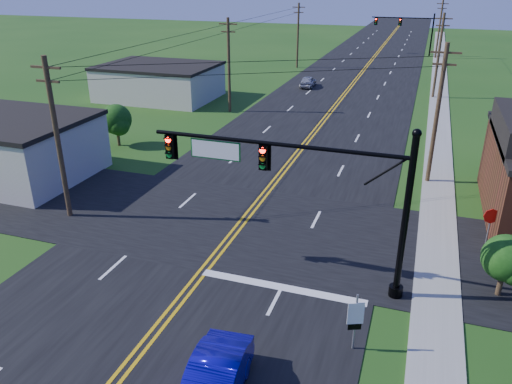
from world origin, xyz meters
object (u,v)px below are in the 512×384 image
(signal_mast_far, at_px, (405,27))
(route_sign, at_px, (355,318))
(signal_mast_main, at_px, (298,182))
(stop_sign, at_px, (490,220))

(signal_mast_far, xyz_separation_m, route_sign, (3.13, -75.93, -3.14))
(signal_mast_far, bearing_deg, signal_mast_main, -90.08)
(signal_mast_main, xyz_separation_m, stop_sign, (8.44, 5.64, -3.15))
(signal_mast_far, distance_m, stop_sign, 66.94)
(route_sign, relative_size, stop_sign, 1.08)
(signal_mast_main, xyz_separation_m, signal_mast_far, (0.10, 72.00, -0.20))
(signal_mast_main, bearing_deg, stop_sign, 33.78)
(signal_mast_main, relative_size, stop_sign, 5.08)
(signal_mast_main, bearing_deg, route_sign, -50.63)
(signal_mast_main, distance_m, route_sign, 6.09)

